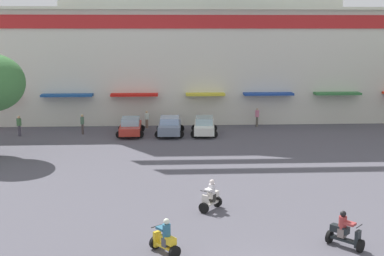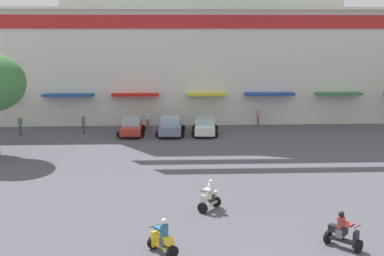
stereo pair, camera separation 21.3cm
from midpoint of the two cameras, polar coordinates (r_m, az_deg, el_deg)
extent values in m
plane|color=#504E57|center=(30.32, 3.30, -5.66)|extent=(128.00, 128.00, 0.00)
cube|color=silver|center=(51.63, 0.64, 7.15)|extent=(43.00, 11.09, 10.41)
cube|color=red|center=(45.92, 1.10, 11.85)|extent=(39.56, 0.12, 1.18)
cube|color=beige|center=(45.92, 1.11, 13.32)|extent=(43.00, 0.70, 0.24)
cube|color=#1E4C8F|center=(46.54, -13.99, 3.59)|extent=(4.52, 1.10, 0.20)
cube|color=red|center=(45.77, -6.62, 3.73)|extent=(4.21, 1.10, 0.20)
cube|color=gold|center=(45.81, 1.38, 3.80)|extent=(3.51, 1.10, 0.20)
cube|color=#1E4195|center=(46.59, 8.45, 3.81)|extent=(4.49, 1.10, 0.20)
cube|color=#34753E|center=(48.26, 15.90, 3.75)|extent=(4.17, 1.10, 0.20)
cube|color=#B12F24|center=(42.70, -7.04, 0.00)|extent=(1.72, 4.23, 0.63)
cube|color=#91B8CC|center=(42.59, -7.06, 0.78)|extent=(1.47, 2.12, 0.55)
cylinder|color=black|center=(44.09, -8.02, -0.06)|extent=(0.60, 0.17, 0.60)
cylinder|color=black|center=(43.99, -5.84, -0.03)|extent=(0.60, 0.17, 0.60)
cylinder|color=black|center=(41.54, -8.30, -0.75)|extent=(0.60, 0.17, 0.60)
cylinder|color=black|center=(41.43, -5.98, -0.72)|extent=(0.60, 0.17, 0.60)
cube|color=slate|center=(42.43, -2.64, 0.07)|extent=(2.00, 4.31, 0.73)
cube|color=#96AFD1|center=(42.31, -2.65, 0.90)|extent=(1.65, 2.19, 0.52)
cylinder|color=black|center=(43.82, -3.73, -0.04)|extent=(0.61, 0.20, 0.60)
cylinder|color=black|center=(43.74, -1.39, -0.04)|extent=(0.61, 0.20, 0.60)
cylinder|color=black|center=(41.26, -3.96, -0.74)|extent=(0.61, 0.20, 0.60)
cylinder|color=black|center=(41.18, -1.47, -0.74)|extent=(0.61, 0.20, 0.60)
cube|color=white|center=(42.51, 1.24, 0.06)|extent=(1.95, 4.27, 0.67)
cube|color=#9BB9C1|center=(42.40, 1.25, 0.87)|extent=(1.56, 2.18, 0.56)
cylinder|color=black|center=(43.84, 0.18, -0.01)|extent=(0.61, 0.21, 0.60)
cylinder|color=black|center=(43.84, 2.32, -0.02)|extent=(0.61, 0.21, 0.60)
cylinder|color=black|center=(41.32, 0.10, -0.69)|extent=(0.61, 0.21, 0.60)
cylinder|color=black|center=(41.31, 2.36, -0.70)|extent=(0.61, 0.21, 0.60)
cylinder|color=black|center=(21.66, 18.14, -12.47)|extent=(0.47, 0.47, 0.52)
cylinder|color=black|center=(22.18, 14.91, -11.72)|extent=(0.47, 0.47, 0.52)
cube|color=black|center=(21.89, 16.51, -11.95)|extent=(1.03, 1.04, 0.10)
cube|color=black|center=(21.83, 15.99, -10.85)|extent=(0.74, 0.74, 0.28)
cube|color=black|center=(21.62, 17.85, -11.80)|extent=(0.33, 0.32, 0.70)
cylinder|color=black|center=(21.40, 18.00, -10.44)|extent=(0.39, 0.39, 0.04)
cube|color=slate|center=(21.84, 16.23, -11.20)|extent=(0.42, 0.42, 0.36)
cylinder|color=#9C3636|center=(21.68, 16.29, -10.14)|extent=(0.45, 0.45, 0.51)
sphere|color=black|center=(21.55, 16.35, -9.23)|extent=(0.25, 0.25, 0.25)
cube|color=#9C3636|center=(21.55, 17.01, -10.23)|extent=(0.55, 0.55, 0.10)
cylinder|color=black|center=(24.66, 1.08, -8.97)|extent=(0.49, 0.44, 0.52)
cylinder|color=black|center=(25.57, 2.60, -8.24)|extent=(0.49, 0.44, 0.52)
cube|color=beige|center=(25.10, 1.86, -8.47)|extent=(0.86, 0.97, 0.10)
cube|color=beige|center=(25.13, 2.13, -7.47)|extent=(0.64, 0.70, 0.28)
cube|color=beige|center=(24.67, 1.24, -8.35)|extent=(0.34, 0.31, 0.71)
cylinder|color=black|center=(24.47, 1.21, -7.14)|extent=(0.43, 0.36, 0.04)
cube|color=#292826|center=(25.09, 2.01, -7.78)|extent=(0.42, 0.42, 0.36)
cylinder|color=silver|center=(24.96, 2.02, -6.86)|extent=(0.45, 0.45, 0.49)
sphere|color=silver|center=(24.85, 2.02, -6.07)|extent=(0.25, 0.25, 0.25)
cube|color=silver|center=(24.75, 1.68, -6.95)|extent=(0.54, 0.56, 0.10)
cylinder|color=black|center=(21.00, -4.44, -12.69)|extent=(0.50, 0.43, 0.52)
cylinder|color=black|center=(20.11, -2.27, -13.79)|extent=(0.50, 0.43, 0.52)
cube|color=gold|center=(20.53, -3.38, -13.08)|extent=(0.89, 1.03, 0.10)
cube|color=gold|center=(20.23, -3.00, -12.44)|extent=(0.66, 0.73, 0.28)
cube|color=gold|center=(20.83, -4.24, -12.30)|extent=(0.34, 0.31, 0.63)
cylinder|color=black|center=(20.65, -4.31, -10.93)|extent=(0.43, 0.35, 0.04)
cube|color=#49494D|center=(20.35, -3.17, -12.66)|extent=(0.42, 0.42, 0.36)
cylinder|color=#2C617D|center=(20.17, -3.18, -11.47)|extent=(0.45, 0.45, 0.56)
sphere|color=silver|center=(20.03, -3.20, -10.44)|extent=(0.25, 0.25, 0.25)
cube|color=#2C617D|center=(20.36, -3.67, -11.17)|extent=(0.54, 0.56, 0.10)
cylinder|color=#816351|center=(45.52, -5.23, 0.49)|extent=(0.32, 0.32, 0.81)
cylinder|color=silver|center=(45.41, -5.24, 1.33)|extent=(0.52, 0.52, 0.53)
sphere|color=tan|center=(45.35, -5.25, 1.79)|extent=(0.21, 0.21, 0.21)
cylinder|color=#585146|center=(46.44, 7.18, 0.71)|extent=(0.30, 0.30, 0.89)
cylinder|color=pink|center=(46.31, 7.20, 1.62)|extent=(0.49, 0.49, 0.60)
sphere|color=tan|center=(46.25, 7.21, 2.11)|extent=(0.20, 0.20, 0.20)
cylinder|color=#47404D|center=(44.35, -18.94, -0.30)|extent=(0.27, 0.27, 0.89)
cylinder|color=#457044|center=(44.22, -19.00, 0.64)|extent=(0.43, 0.43, 0.58)
sphere|color=tan|center=(44.15, -19.03, 1.16)|extent=(0.23, 0.23, 0.23)
cylinder|color=#493E3B|center=(43.64, -12.32, -0.13)|extent=(0.21, 0.21, 0.88)
cylinder|color=#486951|center=(43.51, -12.36, 0.82)|extent=(0.34, 0.34, 0.59)
sphere|color=tan|center=(43.44, -12.38, 1.35)|extent=(0.23, 0.23, 0.23)
camera|label=1|loc=(0.11, -90.19, -0.04)|focal=47.48mm
camera|label=2|loc=(0.11, 89.81, 0.04)|focal=47.48mm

